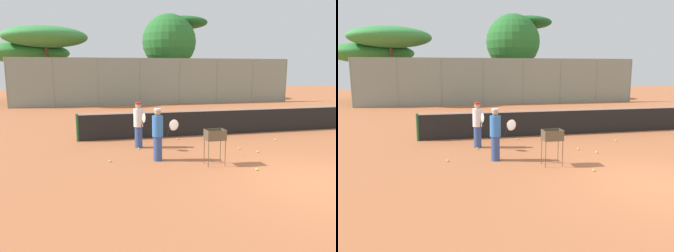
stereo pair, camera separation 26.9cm
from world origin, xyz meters
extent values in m
plane|color=#B7663D|center=(0.00, 0.00, 0.00)|extent=(80.00, 80.00, 0.00)
cylinder|color=#26592D|center=(-5.90, 6.26, 0.54)|extent=(0.10, 0.10, 1.07)
cube|color=black|center=(0.00, 6.26, 0.51)|extent=(11.80, 0.01, 1.01)
cube|color=white|center=(0.00, 6.26, 1.04)|extent=(11.80, 0.02, 0.06)
cylinder|color=gray|center=(-10.97, 18.37, 1.78)|extent=(0.08, 0.08, 3.56)
cylinder|color=gray|center=(-7.83, 18.37, 1.78)|extent=(0.08, 0.08, 3.56)
cylinder|color=gray|center=(-4.70, 18.37, 1.78)|extent=(0.08, 0.08, 3.56)
cylinder|color=gray|center=(-1.57, 18.37, 1.78)|extent=(0.08, 0.08, 3.56)
cylinder|color=gray|center=(1.57, 18.37, 1.78)|extent=(0.08, 0.08, 3.56)
cylinder|color=gray|center=(4.70, 18.37, 1.78)|extent=(0.08, 0.08, 3.56)
cylinder|color=gray|center=(7.83, 18.37, 1.78)|extent=(0.08, 0.08, 3.56)
cylinder|color=gray|center=(10.97, 18.37, 1.78)|extent=(0.08, 0.08, 3.56)
cube|color=gray|center=(0.00, 18.37, 1.78)|extent=(21.93, 0.01, 3.56)
cylinder|color=brown|center=(1.54, 21.71, 1.83)|extent=(0.52, 0.52, 3.67)
sphere|color=#28722D|center=(1.54, 21.71, 5.07)|extent=(4.66, 4.66, 4.66)
cylinder|color=brown|center=(-8.45, 20.87, 2.19)|extent=(0.28, 0.28, 4.38)
ellipsoid|color=#388E42|center=(-8.45, 20.87, 5.17)|extent=(6.34, 6.34, 1.58)
cylinder|color=brown|center=(3.29, 23.20, 3.17)|extent=(0.41, 0.41, 6.35)
ellipsoid|color=#1E6028|center=(3.29, 23.20, 6.89)|extent=(4.32, 4.32, 1.08)
cylinder|color=brown|center=(-10.40, 24.02, 1.60)|extent=(0.36, 0.36, 3.20)
ellipsoid|color=#338438|center=(-10.40, 24.02, 4.09)|extent=(7.08, 7.08, 1.77)
cylinder|color=#334C8C|center=(-3.77, 4.71, 0.38)|extent=(0.27, 0.27, 0.76)
cylinder|color=white|center=(-3.77, 4.71, 1.08)|extent=(0.33, 0.33, 0.63)
sphere|color=tan|center=(-3.77, 4.71, 1.50)|extent=(0.21, 0.21, 0.21)
cylinder|color=red|center=(-3.77, 4.71, 1.58)|extent=(0.22, 0.22, 0.05)
cylinder|color=black|center=(-3.70, 4.37, 0.92)|extent=(0.06, 0.15, 0.27)
ellipsoid|color=silver|center=(-3.66, 4.20, 1.14)|extent=(0.11, 0.39, 0.43)
cylinder|color=#334C8C|center=(-3.46, 2.94, 0.38)|extent=(0.27, 0.27, 0.75)
cylinder|color=blue|center=(-3.46, 2.94, 1.07)|extent=(0.33, 0.33, 0.63)
sphere|color=tan|center=(-3.46, 2.94, 1.48)|extent=(0.20, 0.20, 0.20)
cylinder|color=white|center=(-3.46, 2.94, 1.57)|extent=(0.21, 0.21, 0.05)
cylinder|color=black|center=(-3.17, 2.74, 0.91)|extent=(0.14, 0.11, 0.27)
ellipsoid|color=silver|center=(-3.03, 2.64, 1.13)|extent=(0.35, 0.25, 0.43)
cylinder|color=brown|center=(-2.20, 1.92, 0.37)|extent=(0.02, 0.02, 0.75)
cylinder|color=brown|center=(-1.69, 1.92, 0.37)|extent=(0.02, 0.02, 0.75)
cylinder|color=brown|center=(-2.20, 2.28, 0.37)|extent=(0.02, 0.02, 0.75)
cylinder|color=brown|center=(-1.69, 2.28, 0.37)|extent=(0.02, 0.02, 0.75)
cube|color=brown|center=(-1.95, 2.10, 0.75)|extent=(0.55, 0.40, 0.01)
cube|color=brown|center=(-1.95, 1.90, 0.90)|extent=(0.55, 0.01, 0.30)
cube|color=brown|center=(-1.95, 2.30, 0.90)|extent=(0.55, 0.01, 0.30)
cube|color=brown|center=(-2.22, 2.10, 0.90)|extent=(0.01, 0.40, 0.30)
cube|color=brown|center=(-1.67, 2.10, 0.90)|extent=(0.01, 0.40, 0.30)
sphere|color=#D1E54C|center=(-1.94, 2.05, 0.85)|extent=(0.07, 0.07, 0.07)
sphere|color=#D1E54C|center=(-1.96, 2.07, 0.85)|extent=(0.07, 0.07, 0.07)
sphere|color=#D1E54C|center=(-1.80, 2.23, 0.79)|extent=(0.07, 0.07, 0.07)
sphere|color=#D1E54C|center=(-2.14, 2.04, 0.85)|extent=(0.07, 0.07, 0.07)
sphere|color=#D1E54C|center=(-2.06, 2.11, 0.79)|extent=(0.07, 0.07, 0.07)
sphere|color=#D1E54C|center=(-2.13, 2.00, 0.85)|extent=(0.07, 0.07, 0.07)
sphere|color=#D1E54C|center=(-1.87, 2.14, 0.79)|extent=(0.07, 0.07, 0.07)
sphere|color=#D1E54C|center=(-1.99, 2.25, 0.85)|extent=(0.07, 0.07, 0.07)
sphere|color=#D1E54C|center=(-2.13, 2.00, 0.85)|extent=(0.07, 0.07, 0.07)
sphere|color=#D1E54C|center=(-0.43, 3.63, 0.03)|extent=(0.07, 0.07, 0.07)
sphere|color=#D1E54C|center=(-3.82, 4.44, 0.03)|extent=(0.07, 0.07, 0.07)
sphere|color=#D1E54C|center=(-2.07, 5.68, 0.03)|extent=(0.07, 0.07, 0.07)
sphere|color=#D1E54C|center=(-0.03, 3.06, 0.03)|extent=(0.07, 0.07, 0.07)
sphere|color=#D1E54C|center=(-4.89, 3.10, 0.03)|extent=(0.07, 0.07, 0.07)
sphere|color=#D1E54C|center=(-1.02, 1.30, 0.03)|extent=(0.07, 0.07, 0.07)
sphere|color=#D1E54C|center=(1.58, 4.59, 0.03)|extent=(0.07, 0.07, 0.07)
cube|color=#232328|center=(-6.00, 23.30, 0.45)|extent=(4.20, 1.70, 0.90)
cube|color=#33383D|center=(-6.20, 23.30, 1.25)|extent=(2.20, 1.50, 0.70)
camera|label=1|loc=(-5.45, -6.54, 2.77)|focal=35.00mm
camera|label=2|loc=(-5.18, -6.60, 2.77)|focal=35.00mm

